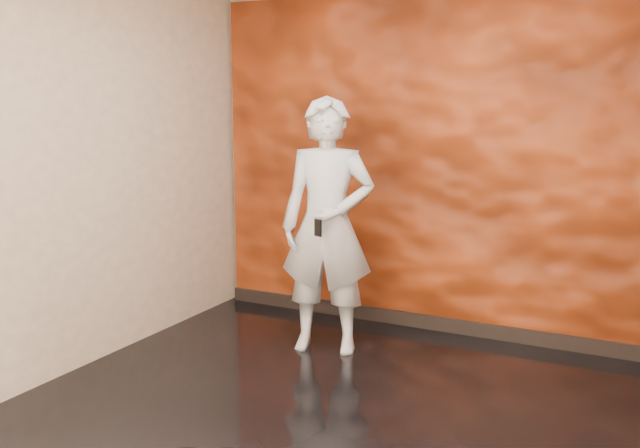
{
  "coord_description": "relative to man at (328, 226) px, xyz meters",
  "views": [
    {
      "loc": [
        1.76,
        -3.61,
        1.95
      ],
      "look_at": [
        -0.5,
        0.84,
        1.03
      ],
      "focal_mm": 40.0,
      "sensor_mm": 36.0,
      "label": 1
    }
  ],
  "objects": [
    {
      "name": "baseboard",
      "position": [
        0.58,
        0.8,
        -0.91
      ],
      "size": [
        3.9,
        0.04,
        0.12
      ],
      "primitive_type": "cube",
      "color": "black",
      "rests_on": "ground"
    },
    {
      "name": "room",
      "position": [
        0.58,
        -1.12,
        0.43
      ],
      "size": [
        4.02,
        4.02,
        2.81
      ],
      "color": "black",
      "rests_on": "ground"
    },
    {
      "name": "phone",
      "position": [
        0.06,
        -0.27,
        0.04
      ],
      "size": [
        0.07,
        0.04,
        0.13
      ],
      "primitive_type": "cube",
      "rotation": [
        0.0,
        0.0,
        -0.37
      ],
      "color": "black",
      "rests_on": "man"
    },
    {
      "name": "man",
      "position": [
        0.0,
        0.0,
        0.0
      ],
      "size": [
        0.8,
        0.63,
        1.93
      ],
      "primitive_type": "imported",
      "rotation": [
        0.0,
        0.0,
        0.26
      ],
      "color": "#A6ADB6",
      "rests_on": "ground"
    },
    {
      "name": "feature_wall",
      "position": [
        0.58,
        0.84,
        0.41
      ],
      "size": [
        3.9,
        0.06,
        2.75
      ],
      "primitive_type": "cube",
      "color": "#C24516",
      "rests_on": "ground"
    }
  ]
}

